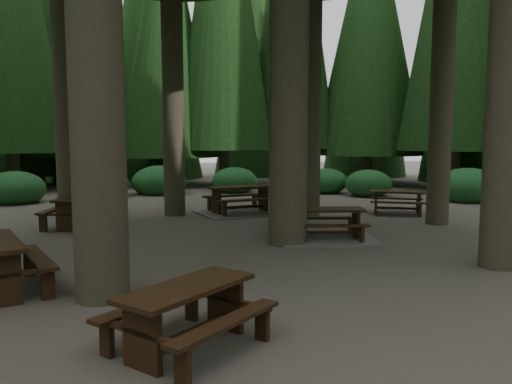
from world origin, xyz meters
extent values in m
plane|color=#585147|center=(0.00, 0.00, 0.00)|extent=(80.00, 80.00, 0.00)
cube|color=gray|center=(1.80, 0.47, 0.03)|extent=(2.39, 2.08, 0.05)
cube|color=#331D0F|center=(1.80, 0.47, 0.70)|extent=(1.76, 0.90, 0.06)
cube|color=#331D0F|center=(1.89, 1.02, 0.42)|extent=(1.69, 0.49, 0.05)
cube|color=#331D0F|center=(1.71, -0.08, 0.42)|extent=(1.69, 0.49, 0.05)
cube|color=#331D0F|center=(1.14, 0.57, 0.34)|extent=(0.15, 0.52, 0.67)
cube|color=#331D0F|center=(1.14, 0.57, 0.39)|extent=(0.28, 1.34, 0.06)
cube|color=#331D0F|center=(2.46, 0.37, 0.34)|extent=(0.15, 0.52, 0.67)
cube|color=#331D0F|center=(2.46, 0.37, 0.39)|extent=(0.28, 1.34, 0.06)
cube|color=#331D0F|center=(1.80, 0.47, 0.17)|extent=(1.39, 0.29, 0.07)
cube|color=#331D0F|center=(-4.08, 3.40, 0.77)|extent=(1.08, 1.96, 0.06)
cube|color=#331D0F|center=(-4.68, 3.52, 0.46)|extent=(0.63, 1.86, 0.05)
cube|color=#331D0F|center=(-3.47, 3.27, 0.46)|extent=(0.63, 1.86, 0.05)
cube|color=#331D0F|center=(-4.23, 2.67, 0.37)|extent=(0.57, 0.20, 0.74)
cube|color=#331D0F|center=(-4.23, 2.67, 0.43)|extent=(1.48, 0.39, 0.06)
cube|color=#331D0F|center=(-3.92, 4.12, 0.37)|extent=(0.57, 0.20, 0.74)
cube|color=#331D0F|center=(-3.92, 4.12, 0.43)|extent=(1.48, 0.39, 0.06)
cube|color=#331D0F|center=(-4.08, 3.40, 0.19)|extent=(0.40, 1.53, 0.08)
cube|color=gray|center=(0.52, 4.94, 0.03)|extent=(2.94, 2.62, 0.05)
cube|color=#331D0F|center=(0.52, 4.94, 0.82)|extent=(2.10, 1.21, 0.07)
cube|color=#331D0F|center=(0.36, 5.58, 0.49)|extent=(1.98, 0.73, 0.05)
cube|color=#331D0F|center=(0.67, 4.30, 0.49)|extent=(1.98, 0.73, 0.05)
cube|color=#331D0F|center=(-0.25, 4.75, 0.39)|extent=(0.23, 0.61, 0.79)
cube|color=#331D0F|center=(-0.25, 4.75, 0.46)|extent=(0.46, 1.56, 0.07)
cube|color=#331D0F|center=(1.29, 5.13, 0.39)|extent=(0.23, 0.61, 0.79)
cube|color=#331D0F|center=(1.29, 5.13, 0.46)|extent=(0.46, 1.56, 0.07)
cube|color=#331D0F|center=(0.52, 4.94, 0.20)|extent=(1.62, 0.47, 0.09)
cube|color=#331D0F|center=(5.32, 3.98, 0.67)|extent=(1.73, 1.24, 0.05)
cube|color=#331D0F|center=(5.55, 4.48, 0.40)|extent=(1.57, 0.88, 0.04)
cube|color=#331D0F|center=(5.10, 3.49, 0.40)|extent=(1.57, 0.88, 0.04)
cube|color=#331D0F|center=(4.73, 4.25, 0.32)|extent=(0.27, 0.48, 0.65)
cube|color=#331D0F|center=(4.73, 4.25, 0.38)|extent=(0.61, 1.22, 0.05)
cube|color=#331D0F|center=(5.91, 3.72, 0.32)|extent=(0.27, 0.48, 0.65)
cube|color=#331D0F|center=(5.91, 3.72, 0.38)|extent=(0.61, 1.22, 0.05)
cube|color=#331D0F|center=(5.32, 3.98, 0.16)|extent=(1.26, 0.63, 0.07)
cube|color=#331D0F|center=(-1.70, -4.97, 0.68)|extent=(1.63, 1.59, 0.05)
cube|color=#331D0F|center=(-2.08, -4.57, 0.41)|extent=(1.34, 1.29, 0.05)
cube|color=#331D0F|center=(-1.32, -5.37, 0.41)|extent=(1.34, 1.29, 0.05)
cube|color=#331D0F|center=(-2.18, -5.42, 0.33)|extent=(0.40, 0.41, 0.66)
cube|color=#331D0F|center=(-2.18, -5.42, 0.38)|extent=(0.96, 1.01, 0.05)
cube|color=#331D0F|center=(-1.23, -4.52, 0.33)|extent=(0.40, 0.41, 0.66)
cube|color=#331D0F|center=(-1.23, -4.52, 0.38)|extent=(0.96, 1.01, 0.05)
cube|color=#331D0F|center=(-1.70, -4.97, 0.16)|extent=(1.04, 0.99, 0.07)
cube|color=#331D0F|center=(-3.85, -2.19, 0.47)|extent=(0.95, 1.83, 0.05)
ellipsoid|color=#1C522A|center=(9.44, 6.45, 0.40)|extent=(2.42, 2.42, 1.49)
ellipsoid|color=#1C522A|center=(6.43, 8.69, 0.40)|extent=(1.90, 1.90, 1.17)
ellipsoid|color=#1C522A|center=(5.14, 10.17, 0.40)|extent=(1.84, 1.84, 1.13)
ellipsoid|color=#1C522A|center=(1.30, 11.25, 0.40)|extent=(1.95, 1.95, 1.20)
ellipsoid|color=#1C522A|center=(-1.94, 11.21, 0.40)|extent=(2.31, 2.31, 1.42)
ellipsoid|color=#1C522A|center=(-4.09, 10.56, 0.40)|extent=(1.93, 1.93, 1.19)
ellipsoid|color=#1C522A|center=(-7.11, 9.06, 0.40)|extent=(2.15, 2.15, 1.32)
cone|color=black|center=(8.89, 14.45, 8.24)|extent=(5.73, 5.73, 13.48)
cone|color=black|center=(-1.44, 15.36, 7.89)|extent=(5.17, 5.17, 12.91)
cone|color=black|center=(-6.57, 16.72, 8.10)|extent=(5.82, 5.82, 13.26)
cone|color=black|center=(11.00, 19.74, 9.51)|extent=(5.26, 5.26, 19.02)
cone|color=black|center=(4.25, 21.60, 8.07)|extent=(5.34, 5.34, 16.14)
cone|color=black|center=(-2.52, 20.86, 8.43)|extent=(6.57, 6.57, 16.86)
camera|label=1|loc=(-1.99, -10.30, 2.28)|focal=35.00mm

